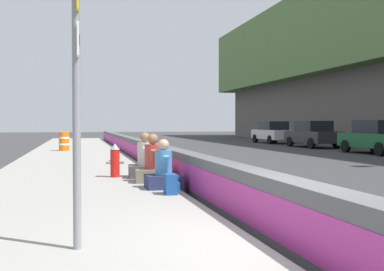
# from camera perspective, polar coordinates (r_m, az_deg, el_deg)

# --- Properties ---
(ground_plane) EXTENTS (160.00, 160.00, 0.00)m
(ground_plane) POSITION_cam_1_polar(r_m,az_deg,el_deg) (5.82, 12.79, -13.85)
(ground_plane) COLOR #353538
(ground_plane) RESTS_ON ground
(sidewalk_strip) EXTENTS (80.00, 4.40, 0.14)m
(sidewalk_strip) POSITION_cam_1_polar(r_m,az_deg,el_deg) (5.21, -15.19, -14.89)
(sidewalk_strip) COLOR gray
(sidewalk_strip) RESTS_ON ground_plane
(jersey_barrier) EXTENTS (76.00, 0.45, 0.85)m
(jersey_barrier) POSITION_cam_1_polar(r_m,az_deg,el_deg) (5.72, 12.78, -9.75)
(jersey_barrier) COLOR #545456
(jersey_barrier) RESTS_ON ground_plane
(route_sign_post) EXTENTS (0.44, 0.09, 3.60)m
(route_sign_post) POSITION_cam_1_polar(r_m,az_deg,el_deg) (5.25, -14.19, 9.08)
(route_sign_post) COLOR gray
(route_sign_post) RESTS_ON sidewalk_strip
(fire_hydrant) EXTENTS (0.26, 0.46, 0.88)m
(fire_hydrant) POSITION_cam_1_polar(r_m,az_deg,el_deg) (12.09, -9.59, -3.02)
(fire_hydrant) COLOR red
(fire_hydrant) RESTS_ON sidewalk_strip
(seated_person_foreground) EXTENTS (0.68, 0.77, 1.06)m
(seated_person_foreground) POSITION_cam_1_polar(r_m,az_deg,el_deg) (9.92, -3.57, -4.67)
(seated_person_foreground) COLOR #23284C
(seated_person_foreground) RESTS_ON sidewalk_strip
(seated_person_middle) EXTENTS (0.77, 0.88, 1.15)m
(seated_person_middle) POSITION_cam_1_polar(r_m,az_deg,el_deg) (11.01, -4.91, -3.90)
(seated_person_middle) COLOR #706651
(seated_person_middle) RESTS_ON sidewalk_strip
(seated_person_rear) EXTENTS (0.76, 0.88, 1.17)m
(seated_person_rear) POSITION_cam_1_polar(r_m,az_deg,el_deg) (11.95, -5.87, -3.46)
(seated_person_rear) COLOR #424247
(seated_person_rear) RESTS_ON sidewalk_strip
(backpack) EXTENTS (0.32, 0.28, 0.40)m
(backpack) POSITION_cam_1_polar(r_m,az_deg,el_deg) (9.06, -2.64, -6.12)
(backpack) COLOR navy
(backpack) RESTS_ON sidewalk_strip
(construction_barrel) EXTENTS (0.54, 0.54, 0.95)m
(construction_barrel) POSITION_cam_1_polar(r_m,az_deg,el_deg) (24.41, -15.67, -0.72)
(construction_barrel) COLOR orange
(construction_barrel) RESTS_ON sidewalk_strip
(parked_car_fourth) EXTENTS (4.53, 2.00, 1.71)m
(parked_car_fourth) POSITION_cam_1_polar(r_m,az_deg,el_deg) (24.85, 22.13, -0.17)
(parked_car_fourth) COLOR #145128
(parked_car_fourth) RESTS_ON ground_plane
(parked_car_midline) EXTENTS (4.51, 1.97, 1.71)m
(parked_car_midline) POSITION_cam_1_polar(r_m,az_deg,el_deg) (30.42, 14.81, 0.17)
(parked_car_midline) COLOR #28282D
(parked_car_midline) RESTS_ON ground_plane
(parked_car_far) EXTENTS (4.52, 1.98, 1.71)m
(parked_car_far) POSITION_cam_1_polar(r_m,az_deg,el_deg) (36.29, 10.05, 0.41)
(parked_car_far) COLOR silver
(parked_car_far) RESTS_ON ground_plane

